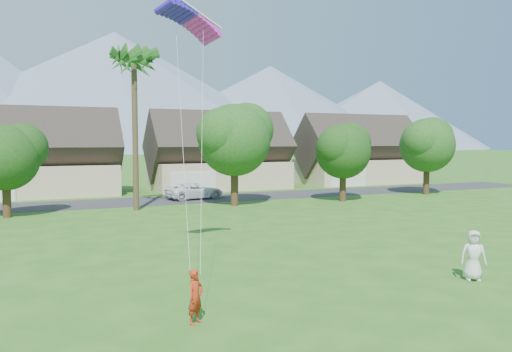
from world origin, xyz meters
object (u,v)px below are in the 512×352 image
watcher (473,255)px  parafoil_kite (190,18)px  kite_flyer (195,297)px  parked_car (195,191)px

watcher → parafoil_kite: bearing=176.1°
kite_flyer → parked_car: 31.99m
parafoil_kite → kite_flyer: bearing=-130.0°
watcher → parafoil_kite: size_ratio=0.61×
kite_flyer → parked_car: bearing=36.5°
parked_car → kite_flyer: bearing=153.0°
watcher → parked_car: bearing=125.9°
kite_flyer → watcher: bearing=-36.0°
parked_car → parafoil_kite: 26.71m
watcher → parafoil_kite: parafoil_kite is taller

